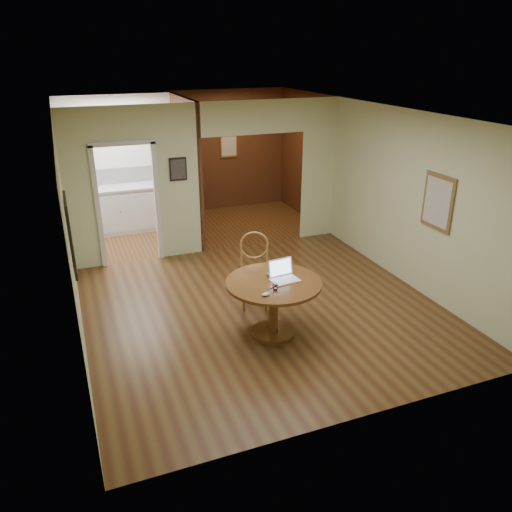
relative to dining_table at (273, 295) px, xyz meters
name	(u,v)px	position (x,y,z in m)	size (l,w,h in m)	color
floor	(264,309)	(0.14, 0.66, -0.57)	(5.00, 5.00, 0.00)	#482714
room_shell	(178,178)	(-0.33, 3.76, 0.71)	(5.20, 7.50, 5.00)	silver
dining_table	(273,295)	(0.00, 0.00, 0.00)	(1.24, 1.24, 0.77)	brown
chair	(254,265)	(0.09, 0.92, 0.04)	(0.59, 0.59, 1.10)	#A76A3B
open_laptop	(283,274)	(0.14, 0.03, 0.27)	(0.37, 0.34, 0.25)	silver
closed_laptop	(280,273)	(0.17, 0.17, 0.21)	(0.34, 0.22, 0.03)	silver
mouse	(266,294)	(-0.25, -0.33, 0.22)	(0.11, 0.06, 0.04)	silver
wine_glass	(275,287)	(-0.08, -0.23, 0.24)	(0.08, 0.08, 0.09)	white
pen	(272,288)	(-0.09, -0.17, 0.20)	(0.01, 0.01, 0.14)	#0B0F51
kitchen_cabinet	(126,209)	(-1.21, 4.86, -0.10)	(2.06, 0.60, 0.94)	silver
grocery_bag	(159,177)	(-0.50, 4.86, 0.50)	(0.26, 0.22, 0.26)	beige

